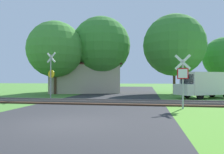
% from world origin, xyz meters
% --- Properties ---
extents(ground_plane, '(160.00, 160.00, 0.00)m').
position_xyz_m(ground_plane, '(0.00, 0.00, 0.00)').
color(ground_plane, '#4C8433').
extents(road_asphalt, '(8.27, 80.00, 0.01)m').
position_xyz_m(road_asphalt, '(0.00, 2.00, 0.00)').
color(road_asphalt, '#2D2D30').
rests_on(road_asphalt, ground).
extents(rail_track, '(60.00, 2.60, 0.22)m').
position_xyz_m(rail_track, '(0.00, 7.13, 0.06)').
color(rail_track, '#422D1E').
rests_on(rail_track, ground).
extents(stop_sign_near, '(0.87, 0.20, 3.02)m').
position_xyz_m(stop_sign_near, '(4.98, 5.02, 1.75)').
color(stop_sign_near, '#9E9EA5').
rests_on(stop_sign_near, ground).
extents(crossing_sign_far, '(0.86, 0.24, 3.88)m').
position_xyz_m(crossing_sign_far, '(-4.86, 9.50, 2.19)').
color(crossing_sign_far, '#9E9EA5').
rests_on(crossing_sign_far, ground).
extents(house, '(9.94, 8.51, 5.57)m').
position_xyz_m(house, '(-4.76, 19.09, 1.91)').
color(house, '#C6B293').
rests_on(house, ground).
extents(tree_left, '(6.18, 6.18, 8.06)m').
position_xyz_m(tree_left, '(-7.00, 15.21, 4.97)').
color(tree_left, '#513823').
rests_on(tree_left, ground).
extents(tree_center, '(7.07, 7.07, 9.23)m').
position_xyz_m(tree_center, '(-2.48, 18.30, 5.69)').
color(tree_center, '#513823').
rests_on(tree_center, ground).
extents(tree_far, '(5.11, 5.11, 6.93)m').
position_xyz_m(tree_far, '(12.56, 21.67, 4.37)').
color(tree_far, '#513823').
rests_on(tree_far, ground).
extents(tree_right, '(7.01, 7.01, 9.03)m').
position_xyz_m(tree_right, '(6.07, 18.01, 5.53)').
color(tree_right, '#513823').
rests_on(tree_right, ground).
extents(mail_truck, '(5.17, 4.05, 2.24)m').
position_xyz_m(mail_truck, '(7.96, 12.27, 1.24)').
color(mail_truck, silver).
rests_on(mail_truck, ground).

